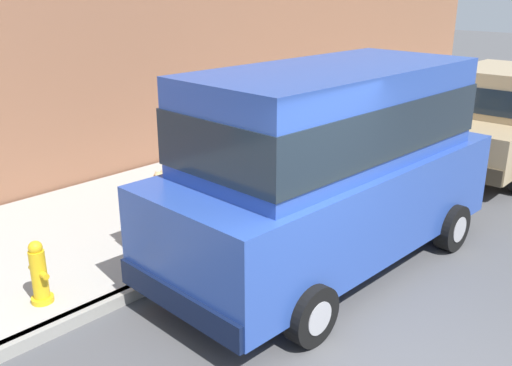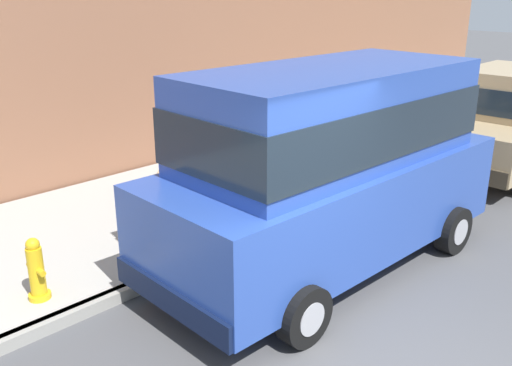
# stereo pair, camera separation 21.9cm
# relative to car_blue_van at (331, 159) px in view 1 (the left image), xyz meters

# --- Properties ---
(curb) EXTENTS (0.16, 64.00, 0.14)m
(curb) POSITION_rel_car_blue_van_xyz_m (-1.10, -1.59, -1.32)
(curb) COLOR gray
(curb) RESTS_ON ground
(sidewalk) EXTENTS (3.60, 64.00, 0.14)m
(sidewalk) POSITION_rel_car_blue_van_xyz_m (-2.90, -1.59, -1.32)
(sidewalk) COLOR #A8A59E
(sidewalk) RESTS_ON ground
(car_blue_van) EXTENTS (2.23, 4.95, 2.52)m
(car_blue_van) POSITION_rel_car_blue_van_xyz_m (0.00, 0.00, 0.00)
(car_blue_van) COLOR #28479E
(car_blue_van) RESTS_ON ground
(car_tan_sedan) EXTENTS (2.09, 4.63, 1.92)m
(car_tan_sedan) POSITION_rel_car_blue_van_xyz_m (-0.04, 5.72, -0.41)
(car_tan_sedan) COLOR tan
(car_tan_sedan) RESTS_ON ground
(dog_tan) EXTENTS (0.75, 0.26, 0.49)m
(dog_tan) POSITION_rel_car_blue_van_xyz_m (-2.90, -0.31, -0.97)
(dog_tan) COLOR tan
(dog_tan) RESTS_ON sidewalk
(fire_hydrant) EXTENTS (0.34, 0.24, 0.72)m
(fire_hydrant) POSITION_rel_car_blue_van_xyz_m (-1.55, -3.09, -0.92)
(fire_hydrant) COLOR gold
(fire_hydrant) RESTS_ON sidewalk
(building_facade) EXTENTS (0.50, 20.00, 3.95)m
(building_facade) POSITION_rel_car_blue_van_xyz_m (-5.00, 3.60, 0.58)
(building_facade) COLOR #8C5B42
(building_facade) RESTS_ON ground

